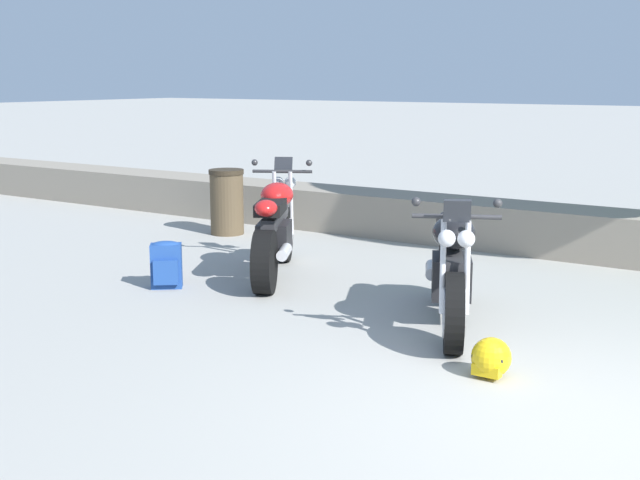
# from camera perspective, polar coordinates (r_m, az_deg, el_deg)

# --- Properties ---
(ground_plane) EXTENTS (120.00, 120.00, 0.00)m
(ground_plane) POSITION_cam_1_polar(r_m,az_deg,el_deg) (5.28, 19.00, -12.28)
(ground_plane) COLOR #A3A099
(motorcycle_red_near_left) EXTENTS (1.17, 1.89, 1.18)m
(motorcycle_red_near_left) POSITION_cam_1_polar(r_m,az_deg,el_deg) (8.64, -3.09, 0.68)
(motorcycle_red_near_left) COLOR black
(motorcycle_red_near_left) RESTS_ON ground
(motorcycle_black_centre) EXTENTS (1.12, 1.92, 1.18)m
(motorcycle_black_centre) POSITION_cam_1_polar(r_m,az_deg,el_deg) (6.95, 9.01, -2.01)
(motorcycle_black_centre) COLOR black
(motorcycle_black_centre) RESTS_ON ground
(rider_backpack) EXTENTS (0.35, 0.35, 0.47)m
(rider_backpack) POSITION_cam_1_polar(r_m,az_deg,el_deg) (8.31, -10.50, -1.61)
(rider_backpack) COLOR navy
(rider_backpack) RESTS_ON ground
(rider_helmet) EXTENTS (0.28, 0.28, 0.28)m
(rider_helmet) POSITION_cam_1_polar(r_m,az_deg,el_deg) (5.92, 11.64, -7.94)
(rider_helmet) COLOR yellow
(rider_helmet) RESTS_ON ground
(trash_bin) EXTENTS (0.46, 0.46, 0.86)m
(trash_bin) POSITION_cam_1_polar(r_m,az_deg,el_deg) (11.05, -6.41, 2.63)
(trash_bin) COLOR brown
(trash_bin) RESTS_ON ground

